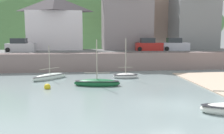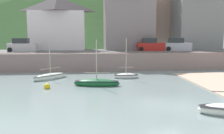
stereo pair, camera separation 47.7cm
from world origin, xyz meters
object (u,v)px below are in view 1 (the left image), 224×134
object	(u,v)px
waterfront_building_right	(193,16)
motorboat_with_cabin	(126,76)
church_with_spire	(159,4)
dinghy_open_wooden	(50,77)
sailboat_tall_mast	(97,83)
parked_car_by_wall	(149,45)
waterfront_building_centre	(126,15)
waterfront_building_left	(56,23)
parked_car_end_of_row	(175,45)
parked_car_near_slipway	(21,46)
mooring_buoy	(47,87)

from	to	relation	value
waterfront_building_right	motorboat_with_cabin	xyz separation A→B (m)	(-14.35, -14.36, -7.84)
church_with_spire	dinghy_open_wooden	xyz separation A→B (m)	(-17.87, -18.27, -10.22)
sailboat_tall_mast	parked_car_by_wall	world-z (taller)	sailboat_tall_mast
dinghy_open_wooden	church_with_spire	bearing A→B (deg)	3.27
waterfront_building_centre	waterfront_building_right	world-z (taller)	waterfront_building_centre
waterfront_building_centre	waterfront_building_left	bearing A→B (deg)	180.00
waterfront_building_right	sailboat_tall_mast	bearing A→B (deg)	-134.38
waterfront_building_centre	sailboat_tall_mast	distance (m)	20.72
waterfront_building_centre	parked_car_end_of_row	distance (m)	9.67
sailboat_tall_mast	motorboat_with_cabin	xyz separation A→B (m)	(3.47, 3.84, -0.03)
waterfront_building_centre	waterfront_building_right	bearing A→B (deg)	0.00
waterfront_building_left	waterfront_building_right	xyz separation A→B (m)	(23.51, 0.00, 1.30)
parked_car_by_wall	parked_car_end_of_row	size ratio (longest dim) A/B	0.99
motorboat_with_cabin	parked_car_near_slipway	distance (m)	17.25
motorboat_with_cabin	parked_car_near_slipway	world-z (taller)	motorboat_with_cabin
parked_car_end_of_row	church_with_spire	bearing A→B (deg)	95.64
parked_car_by_wall	sailboat_tall_mast	bearing A→B (deg)	-119.87
parked_car_by_wall	parked_car_end_of_row	bearing A→B (deg)	2.69
dinghy_open_wooden	parked_car_by_wall	distance (m)	17.12
dinghy_open_wooden	parked_car_end_of_row	size ratio (longest dim) A/B	0.93
parked_car_near_slipway	dinghy_open_wooden	bearing A→B (deg)	-58.58
mooring_buoy	dinghy_open_wooden	bearing A→B (deg)	94.83
church_with_spire	parked_car_near_slipway	xyz separation A→B (m)	(-23.24, -8.50, -7.29)
parked_car_near_slipway	parked_car_end_of_row	bearing A→B (deg)	2.61
dinghy_open_wooden	parked_car_end_of_row	bearing A→B (deg)	-13.85
parked_car_by_wall	mooring_buoy	bearing A→B (deg)	-129.77
waterfront_building_left	dinghy_open_wooden	world-z (taller)	waterfront_building_left
waterfront_building_right	motorboat_with_cabin	size ratio (longest dim) A/B	2.41
dinghy_open_wooden	mooring_buoy	world-z (taller)	dinghy_open_wooden
mooring_buoy	waterfront_building_centre	bearing A→B (deg)	60.99
dinghy_open_wooden	parked_car_by_wall	xyz separation A→B (m)	(13.75, 9.77, 2.93)
waterfront_building_centre	parked_car_by_wall	bearing A→B (deg)	-58.46
waterfront_building_right	motorboat_with_cabin	world-z (taller)	waterfront_building_right
waterfront_building_right	parked_car_end_of_row	xyz separation A→B (m)	(-4.84, -4.50, -4.88)
mooring_buoy	church_with_spire	bearing A→B (deg)	52.89
waterfront_building_left	motorboat_with_cabin	xyz separation A→B (m)	(9.17, -14.36, -6.54)
parked_car_end_of_row	mooring_buoy	world-z (taller)	parked_car_end_of_row
waterfront_building_left	church_with_spire	bearing A→B (deg)	12.16
motorboat_with_cabin	church_with_spire	bearing A→B (deg)	63.02
church_with_spire	mooring_buoy	distance (m)	30.72
waterfront_building_centre	parked_car_near_slipway	bearing A→B (deg)	-164.62
dinghy_open_wooden	motorboat_with_cabin	xyz separation A→B (m)	(8.47, -0.09, -0.02)
church_with_spire	mooring_buoy	xyz separation A→B (m)	(-17.46, -23.08, -10.31)
sailboat_tall_mast	mooring_buoy	bearing A→B (deg)	-160.04
parked_car_near_slipway	parked_car_by_wall	world-z (taller)	same
waterfront_building_left	parked_car_by_wall	size ratio (longest dim) A/B	2.14
waterfront_building_right	church_with_spire	distance (m)	6.80
waterfront_building_centre	mooring_buoy	world-z (taller)	waterfront_building_centre
sailboat_tall_mast	parked_car_near_slipway	xyz separation A→B (m)	(-10.37, 13.70, 2.93)
parked_car_by_wall	dinghy_open_wooden	bearing A→B (deg)	-141.92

